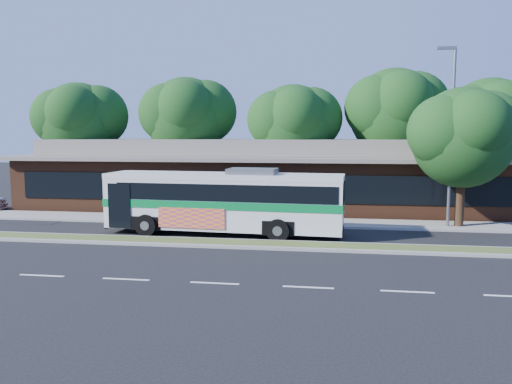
% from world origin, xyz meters
% --- Properties ---
extents(ground, '(120.00, 120.00, 0.00)m').
position_xyz_m(ground, '(0.00, 0.00, 0.00)').
color(ground, black).
rests_on(ground, ground).
extents(median_strip, '(26.00, 1.10, 0.15)m').
position_xyz_m(median_strip, '(0.00, 0.60, 0.07)').
color(median_strip, '#404F21').
rests_on(median_strip, ground).
extents(sidewalk, '(44.00, 2.60, 0.12)m').
position_xyz_m(sidewalk, '(0.00, 6.40, 0.06)').
color(sidewalk, gray).
rests_on(sidewalk, ground).
extents(parking_lot, '(14.00, 12.00, 0.01)m').
position_xyz_m(parking_lot, '(-18.00, 10.00, 0.01)').
color(parking_lot, black).
rests_on(parking_lot, ground).
extents(plaza_building, '(33.20, 11.20, 4.45)m').
position_xyz_m(plaza_building, '(0.00, 12.99, 2.13)').
color(plaza_building, '#522C19').
rests_on(plaza_building, ground).
extents(lamp_post, '(0.93, 0.18, 9.07)m').
position_xyz_m(lamp_post, '(9.56, 6.00, 4.90)').
color(lamp_post, slate).
rests_on(lamp_post, ground).
extents(tree_bg_a, '(6.47, 5.80, 8.63)m').
position_xyz_m(tree_bg_a, '(-14.58, 15.14, 5.87)').
color(tree_bg_a, black).
rests_on(tree_bg_a, ground).
extents(tree_bg_b, '(6.69, 6.00, 9.00)m').
position_xyz_m(tree_bg_b, '(-6.57, 16.14, 6.14)').
color(tree_bg_b, black).
rests_on(tree_bg_b, ground).
extents(tree_bg_c, '(6.24, 5.60, 8.26)m').
position_xyz_m(tree_bg_c, '(1.40, 15.13, 5.59)').
color(tree_bg_c, black).
rests_on(tree_bg_c, ground).
extents(tree_bg_d, '(6.91, 6.20, 9.37)m').
position_xyz_m(tree_bg_d, '(8.45, 16.15, 6.42)').
color(tree_bg_d, black).
rests_on(tree_bg_d, ground).
extents(tree_bg_e, '(6.47, 5.80, 8.50)m').
position_xyz_m(tree_bg_e, '(14.42, 15.14, 5.74)').
color(tree_bg_e, black).
rests_on(tree_bg_e, ground).
extents(transit_bus, '(11.47, 3.15, 3.19)m').
position_xyz_m(transit_bus, '(-1.33, 2.89, 1.77)').
color(transit_bus, silver).
rests_on(transit_bus, ground).
extents(sidewalk_tree, '(5.63, 5.05, 7.13)m').
position_xyz_m(sidewalk_tree, '(10.56, 6.32, 4.73)').
color(sidewalk_tree, black).
rests_on(sidewalk_tree, ground).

